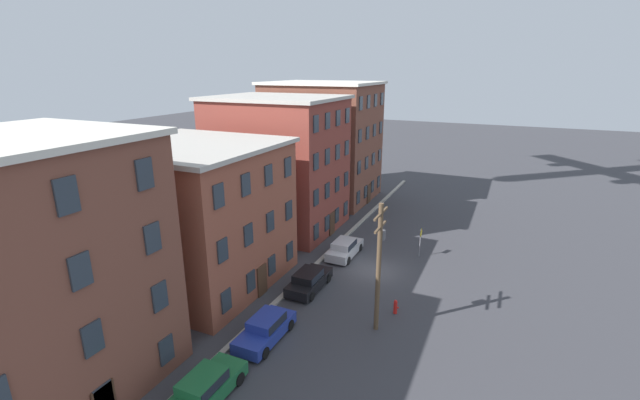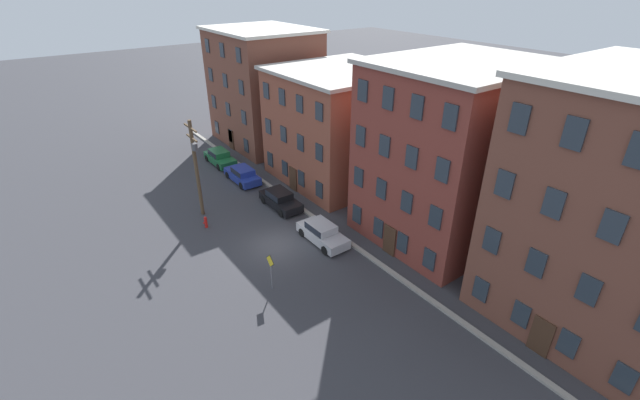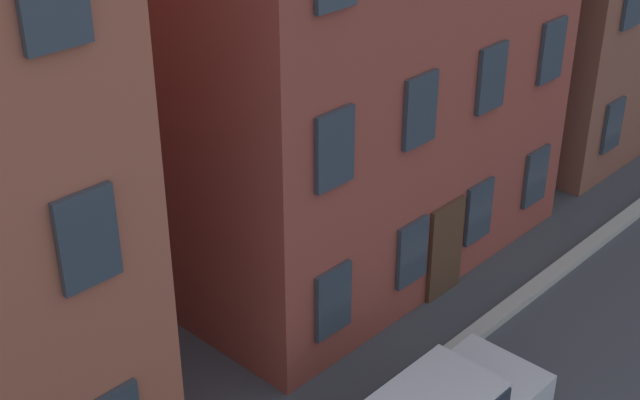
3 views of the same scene
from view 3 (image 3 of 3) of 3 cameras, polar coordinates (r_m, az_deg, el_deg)
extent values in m
cube|color=#2D3842|center=(12.17, -14.64, -2.46)|extent=(0.90, 0.10, 1.40)
cube|color=#2D3842|center=(16.59, 0.87, -6.49)|extent=(0.90, 0.10, 1.40)
cube|color=#2D3842|center=(15.04, 0.96, 3.26)|extent=(0.90, 0.10, 1.40)
cube|color=#2D3842|center=(18.12, 5.93, -3.38)|extent=(0.90, 0.10, 1.40)
cube|color=#2D3842|center=(16.71, 6.45, 5.72)|extent=(0.90, 0.10, 1.40)
cube|color=#2D3842|center=(19.81, 10.13, -0.74)|extent=(0.90, 0.10, 1.40)
cube|color=#2D3842|center=(18.54, 10.94, 7.67)|extent=(0.90, 0.10, 1.40)
cube|color=#2D3842|center=(21.63, 13.65, 1.46)|extent=(0.90, 0.10, 1.40)
cube|color=#2D3842|center=(20.47, 14.63, 9.24)|extent=(0.90, 0.10, 1.40)
cube|color=#472D1E|center=(19.18, 8.04, -3.16)|extent=(1.10, 0.10, 2.20)
cube|color=#2D3842|center=(24.70, 18.24, 4.56)|extent=(0.90, 0.10, 1.40)
cube|color=#2D3842|center=(23.64, 19.47, 12.00)|extent=(0.90, 0.10, 1.40)
cylinder|color=black|center=(16.96, 8.24, -11.10)|extent=(0.66, 0.22, 0.66)
camera|label=1|loc=(22.43, -150.70, -14.10)|focal=24.00mm
camera|label=2|loc=(33.08, 68.74, 24.03)|focal=24.00mm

